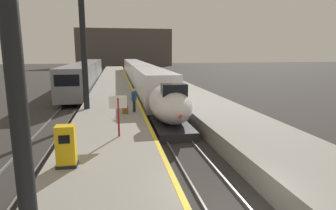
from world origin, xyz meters
TOP-DOWN VIEW (x-y plane):
  - platform_left at (-4.05, 24.75)m, footprint 4.80×110.00m
  - platform_right at (4.05, 24.75)m, footprint 4.80×110.00m
  - platform_left_safety_stripe at (-1.77, 24.75)m, footprint 0.20×107.80m
  - rail_main_left at (-0.75, 27.50)m, footprint 0.08×110.00m
  - rail_main_right at (0.75, 27.50)m, footprint 0.08×110.00m
  - rail_secondary_left at (-8.85, 27.50)m, footprint 0.08×110.00m
  - rail_secondary_right at (-7.35, 27.50)m, footprint 0.08×110.00m
  - highspeed_train_main at (0.00, 35.39)m, footprint 2.92×56.88m
  - regional_train_adjacent at (-8.10, 37.49)m, footprint 2.85×36.60m
  - station_column_mid at (-5.90, 14.24)m, footprint 4.00×0.68m
  - passenger_near_edge at (-2.37, 12.40)m, footprint 0.38×0.50m
  - rolling_suitcase at (-3.04, 11.83)m, footprint 0.40×0.22m
  - ticket_machine_yellow at (-5.55, 2.80)m, footprint 0.76×0.62m
  - departure_info_board at (-3.55, 6.39)m, footprint 0.90×0.10m
  - terminus_back_wall at (0.00, 102.00)m, footprint 36.00×2.00m

SIDE VIEW (x-z plane):
  - rail_main_left at x=-0.75m, z-range 0.00..0.12m
  - rail_main_right at x=0.75m, z-range 0.00..0.12m
  - rail_secondary_left at x=-8.85m, z-range 0.00..0.12m
  - rail_secondary_right at x=-7.35m, z-range 0.00..0.12m
  - platform_left at x=-4.05m, z-range 0.00..1.05m
  - platform_right at x=4.05m, z-range 0.00..1.05m
  - platform_left_safety_stripe at x=-1.77m, z-range 1.05..1.06m
  - rolling_suitcase at x=-3.04m, z-range 0.86..1.85m
  - ticket_machine_yellow at x=-5.55m, z-range 0.99..2.59m
  - highspeed_train_main at x=0.00m, z-range 0.16..3.76m
  - passenger_near_edge at x=-2.37m, z-range 1.19..2.88m
  - regional_train_adjacent at x=-8.10m, z-range 0.23..4.03m
  - departure_info_board at x=-3.55m, z-range 1.50..3.62m
  - station_column_mid at x=-5.90m, z-range 1.99..11.36m
  - terminus_back_wall at x=0.00m, z-range 0.00..14.00m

